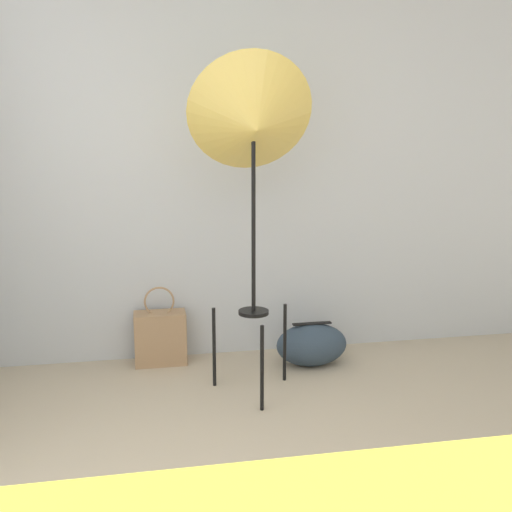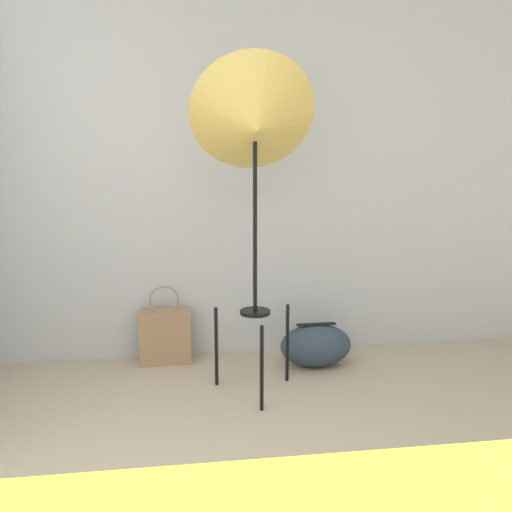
# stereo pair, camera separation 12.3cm
# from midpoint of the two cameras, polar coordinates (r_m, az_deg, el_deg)

# --- Properties ---
(wall_back) EXTENTS (8.00, 0.05, 2.60)m
(wall_back) POSITION_cam_midpoint_polar(r_m,az_deg,el_deg) (3.75, -6.02, 9.76)
(wall_back) COLOR #B7BCC1
(wall_back) RESTS_ON ground_plane
(photo_umbrella) EXTENTS (0.67, 0.50, 1.83)m
(photo_umbrella) POSITION_cam_midpoint_polar(r_m,az_deg,el_deg) (3.13, 1.06, 12.46)
(photo_umbrella) COLOR black
(photo_umbrella) RESTS_ON ground_plane
(tote_bag) EXTENTS (0.32, 0.16, 0.49)m
(tote_bag) POSITION_cam_midpoint_polar(r_m,az_deg,el_deg) (3.82, -7.72, -7.55)
(tote_bag) COLOR #9E7A56
(tote_bag) RESTS_ON ground_plane
(duffel_bag) EXTENTS (0.44, 0.27, 0.27)m
(duffel_bag) POSITION_cam_midpoint_polar(r_m,az_deg,el_deg) (3.75, 6.66, -8.46)
(duffel_bag) COLOR #2D3D4C
(duffel_bag) RESTS_ON ground_plane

